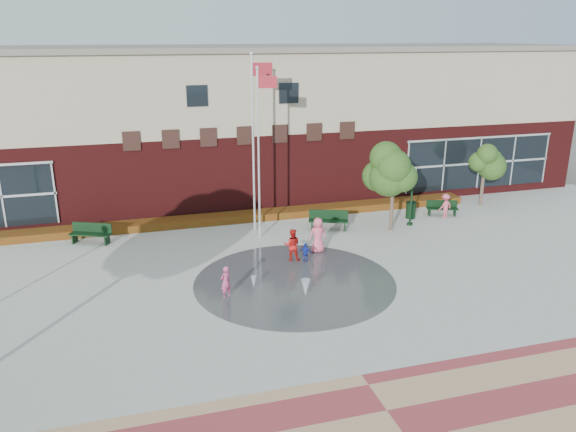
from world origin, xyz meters
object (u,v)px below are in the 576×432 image
object	(u,v)px
bench_left	(91,237)
child_splash	(226,282)
trash_can	(411,210)
flagpole_left	(259,146)
flagpole_right	(254,134)

from	to	relation	value
bench_left	child_splash	bearing A→B (deg)	-31.17
trash_can	flagpole_left	bearing A→B (deg)	-175.54
bench_left	child_splash	xyz separation A→B (m)	(5.34, -7.75, 0.33)
bench_left	child_splash	world-z (taller)	child_splash
flagpole_left	flagpole_right	size ratio (longest dim) A/B	0.93
bench_left	trash_can	distance (m)	17.09
flagpole_left	bench_left	xyz separation A→B (m)	(-8.26, 1.47, -4.39)
trash_can	child_splash	xyz separation A→B (m)	(-11.73, -6.97, 0.18)
flagpole_left	child_splash	world-z (taller)	flagpole_left
bench_left	trash_can	world-z (taller)	bench_left
child_splash	trash_can	bearing A→B (deg)	-179.04
child_splash	bench_left	bearing A→B (deg)	-85.18
flagpole_left	trash_can	xyz separation A→B (m)	(8.81, 0.69, -4.24)
trash_can	child_splash	distance (m)	13.64
flagpole_right	child_splash	bearing A→B (deg)	-111.60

